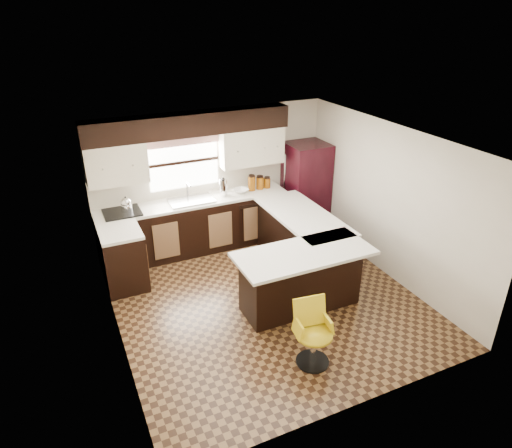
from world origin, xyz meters
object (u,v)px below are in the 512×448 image
peninsula_long (299,243)px  bar_chair (314,335)px  refrigerator (306,188)px  peninsula_return (301,279)px

peninsula_long → bar_chair: 2.27m
peninsula_long → bar_chair: size_ratio=2.34×
peninsula_long → refrigerator: 1.52m
peninsula_long → peninsula_return: size_ratio=1.18×
refrigerator → peninsula_long: bearing=-123.9°
bar_chair → peninsula_long: bearing=72.4°
peninsula_return → refrigerator: (1.34, 2.19, 0.40)m
peninsula_return → refrigerator: size_ratio=0.97×
peninsula_long → refrigerator: bearing=56.1°
peninsula_long → bar_chair: (-0.96, -2.05, -0.03)m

